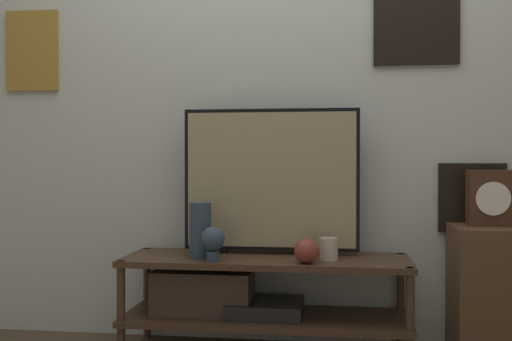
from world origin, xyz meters
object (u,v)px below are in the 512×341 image
object	(u,v)px
decorative_bust	(213,241)
mantel_clock	(491,198)
vase_tall_ceramic	(200,230)
vase_round_glass	(307,251)
candle_jar	(329,249)
television	(271,180)

from	to	relation	value
decorative_bust	mantel_clock	distance (m)	1.34
vase_tall_ceramic	decorative_bust	size ratio (longest dim) A/B	1.65
vase_tall_ceramic	mantel_clock	size ratio (longest dim) A/B	1.00
vase_round_glass	candle_jar	bearing A→B (deg)	45.51
candle_jar	mantel_clock	xyz separation A→B (m)	(0.77, 0.14, 0.24)
vase_tall_ceramic	mantel_clock	world-z (taller)	mantel_clock
vase_round_glass	television	bearing A→B (deg)	127.84
television	mantel_clock	size ratio (longest dim) A/B	3.30
decorative_bust	mantel_clock	xyz separation A→B (m)	(1.31, 0.24, 0.20)
television	candle_jar	bearing A→B (deg)	-26.57
candle_jar	vase_tall_ceramic	bearing A→B (deg)	-179.33
television	mantel_clock	world-z (taller)	television
vase_round_glass	mantel_clock	size ratio (longest dim) A/B	0.43
television	decorative_bust	size ratio (longest dim) A/B	5.44
candle_jar	mantel_clock	world-z (taller)	mantel_clock
vase_tall_ceramic	candle_jar	size ratio (longest dim) A/B	2.53
vase_tall_ceramic	vase_round_glass	xyz separation A→B (m)	(0.52, -0.09, -0.08)
vase_tall_ceramic	television	bearing A→B (deg)	24.93
candle_jar	vase_round_glass	bearing A→B (deg)	-134.49
television	vase_round_glass	distance (m)	0.45
television	mantel_clock	bearing A→B (deg)	-0.55
vase_tall_ceramic	vase_round_glass	bearing A→B (deg)	-10.23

